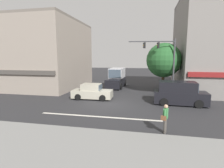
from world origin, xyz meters
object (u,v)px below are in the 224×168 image
(traffic_light_mast, at_px, (165,59))
(van_approaching_near, at_px, (179,94))
(sedan_crossing_rightbound, at_px, (92,92))
(box_truck_waiting_far, at_px, (117,78))
(pedestrian_foreground_with_bag, at_px, (165,117))
(street_tree, at_px, (164,60))
(utility_pole_near_left, at_px, (51,61))

(traffic_light_mast, xyz_separation_m, van_approaching_near, (1.16, -2.81, -3.17))
(sedan_crossing_rightbound, xyz_separation_m, box_truck_waiting_far, (1.16, 8.04, 0.54))
(van_approaching_near, xyz_separation_m, pedestrian_foreground_with_bag, (-1.84, -6.76, -0.05))
(traffic_light_mast, distance_m, pedestrian_foreground_with_bag, 10.12)
(street_tree, relative_size, sedan_crossing_rightbound, 1.44)
(street_tree, bearing_deg, utility_pole_near_left, -168.45)
(sedan_crossing_rightbound, xyz_separation_m, pedestrian_foreground_with_bag, (6.64, -7.26, 0.24))
(van_approaching_near, distance_m, pedestrian_foreground_with_bag, 7.00)
(box_truck_waiting_far, distance_m, van_approaching_near, 11.25)
(box_truck_waiting_far, bearing_deg, utility_pole_near_left, -135.71)
(street_tree, bearing_deg, traffic_light_mast, -92.43)
(box_truck_waiting_far, bearing_deg, sedan_crossing_rightbound, -98.23)
(traffic_light_mast, xyz_separation_m, sedan_crossing_rightbound, (-7.32, -2.31, -3.46))
(street_tree, relative_size, traffic_light_mast, 0.96)
(street_tree, xyz_separation_m, box_truck_waiting_far, (-6.23, 3.84, -2.71))
(utility_pole_near_left, distance_m, traffic_light_mast, 12.81)
(traffic_light_mast, xyz_separation_m, box_truck_waiting_far, (-6.15, 5.73, -2.92))
(utility_pole_near_left, bearing_deg, pedestrian_foreground_with_bag, -36.13)
(box_truck_waiting_far, bearing_deg, street_tree, -31.63)
(van_approaching_near, height_order, pedestrian_foreground_with_bag, van_approaching_near)
(van_approaching_near, relative_size, pedestrian_foreground_with_bag, 2.81)
(van_approaching_near, bearing_deg, pedestrian_foreground_with_bag, -105.24)
(traffic_light_mast, height_order, sedan_crossing_rightbound, traffic_light_mast)
(pedestrian_foreground_with_bag, bearing_deg, utility_pole_near_left, 143.87)
(utility_pole_near_left, height_order, pedestrian_foreground_with_bag, utility_pole_near_left)
(sedan_crossing_rightbound, bearing_deg, pedestrian_foreground_with_bag, -47.58)
(traffic_light_mast, distance_m, box_truck_waiting_far, 8.90)
(traffic_light_mast, bearing_deg, utility_pole_near_left, -176.70)
(street_tree, height_order, sedan_crossing_rightbound, street_tree)
(street_tree, xyz_separation_m, traffic_light_mast, (-0.08, -1.89, 0.21))
(sedan_crossing_rightbound, distance_m, pedestrian_foreground_with_bag, 9.84)
(street_tree, distance_m, sedan_crossing_rightbound, 9.11)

